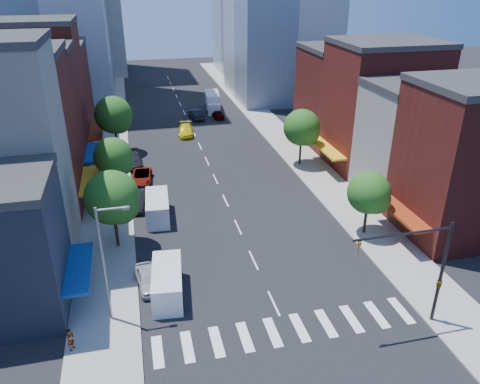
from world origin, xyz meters
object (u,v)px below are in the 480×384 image
object	(u,v)px
pedestrian_near	(71,339)
pedestrian_far	(115,228)
parked_car_rear	(133,160)
cargo_van_far	(158,208)
taxi	(186,130)
box_truck	(213,102)
parked_car_front	(148,279)
parked_car_third	(142,177)
traffic_car_oncoming	(196,114)
cargo_van_near	(167,284)
traffic_car_far	(218,114)
parked_car_second	(137,200)

from	to	relation	value
pedestrian_near	pedestrian_far	size ratio (longest dim) A/B	1.07
parked_car_rear	cargo_van_far	bearing A→B (deg)	-85.40
parked_car_rear	pedestrian_near	bearing A→B (deg)	-101.72
taxi	box_truck	bearing A→B (deg)	70.25
parked_car_front	cargo_van_far	size ratio (longest dim) A/B	0.73
parked_car_front	pedestrian_far	bearing A→B (deg)	99.25
box_truck	parked_car_third	bearing A→B (deg)	-109.32
traffic_car_oncoming	box_truck	world-z (taller)	box_truck
traffic_car_oncoming	pedestrian_near	world-z (taller)	pedestrian_near
cargo_van_near	traffic_car_far	xyz separation A→B (m)	(12.92, 46.47, -0.52)
parked_car_front	parked_car_third	world-z (taller)	parked_car_front
parked_car_rear	traffic_car_oncoming	distance (m)	21.92
traffic_car_far	box_truck	xyz separation A→B (m)	(0.01, 4.97, 0.80)
parked_car_rear	taxi	xyz separation A→B (m)	(8.19, 10.75, -0.01)
parked_car_third	cargo_van_far	distance (m)	9.69
parked_car_front	pedestrian_far	world-z (taller)	pedestrian_far
traffic_car_oncoming	traffic_car_far	xyz separation A→B (m)	(3.68, -0.42, -0.16)
pedestrian_far	cargo_van_far	bearing A→B (deg)	123.66
cargo_van_near	cargo_van_far	size ratio (longest dim) A/B	1.01
parked_car_third	pedestrian_far	world-z (taller)	pedestrian_far
parked_car_rear	pedestrian_far	xyz separation A→B (m)	(-2.20, -17.78, 0.16)
cargo_van_near	pedestrian_far	world-z (taller)	cargo_van_near
cargo_van_near	traffic_car_far	world-z (taller)	cargo_van_near
traffic_car_oncoming	cargo_van_far	bearing A→B (deg)	67.70
traffic_car_far	box_truck	world-z (taller)	box_truck
parked_car_second	pedestrian_far	world-z (taller)	pedestrian_far
parked_car_front	taxi	world-z (taller)	taxi
parked_car_rear	taxi	size ratio (longest dim) A/B	1.01
cargo_van_near	cargo_van_far	world-z (taller)	cargo_van_far
cargo_van_far	taxi	distance (m)	26.60
parked_car_third	box_truck	size ratio (longest dim) A/B	0.62
pedestrian_near	box_truck	bearing A→B (deg)	10.45
parked_car_third	taxi	world-z (taller)	taxi
taxi	parked_car_third	bearing A→B (deg)	-107.11
parked_car_second	parked_car_third	xyz separation A→B (m)	(0.83, 6.40, -0.12)
parked_car_second	box_truck	world-z (taller)	box_truck
parked_car_second	pedestrian_near	world-z (taller)	pedestrian_near
parked_car_third	traffic_car_oncoming	distance (m)	26.49
pedestrian_far	parked_car_second	bearing A→B (deg)	160.69
parked_car_rear	pedestrian_near	distance (m)	32.63
traffic_car_oncoming	pedestrian_far	distance (m)	39.03
box_truck	parked_car_rear	bearing A→B (deg)	-115.78
parked_car_second	cargo_van_far	xyz separation A→B (m)	(1.99, -3.21, 0.38)
parked_car_rear	traffic_car_oncoming	bearing A→B (deg)	56.96
parked_car_second	parked_car_rear	world-z (taller)	parked_car_second
cargo_van_far	traffic_car_oncoming	xyz separation A→B (m)	(9.01, 34.07, -0.36)
traffic_car_far	pedestrian_far	xyz separation A→B (m)	(-16.88, -36.31, 0.27)
parked_car_front	box_truck	world-z (taller)	box_truck
parked_car_third	taxi	xyz separation A→B (m)	(7.37, 16.26, 0.09)
parked_car_rear	cargo_van_near	bearing A→B (deg)	-89.29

